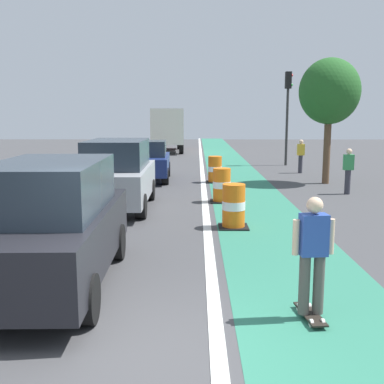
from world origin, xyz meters
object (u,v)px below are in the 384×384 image
skateboarder_on_lane (313,254)px  traffic_barrel_mid (222,186)px  delivery_truck_down_block (167,127)px  traffic_light_corner (288,102)px  street_tree_sidewalk (330,92)px  parked_suv_second (118,174)px  parked_sedan_third (147,161)px  traffic_barrel_back (215,170)px  pedestrian_waiting (301,155)px  pedestrian_crossing (348,170)px  parked_suv_nearest (51,224)px  traffic_barrel_front (234,207)px

skateboarder_on_lane → traffic_barrel_mid: size_ratio=1.55×
delivery_truck_down_block → traffic_light_corner: (7.30, -9.95, 1.65)m
traffic_barrel_mid → traffic_light_corner: 12.47m
street_tree_sidewalk → delivery_truck_down_block: bearing=113.9°
traffic_barrel_mid → parked_suv_second: bearing=-161.0°
parked_sedan_third → traffic_barrel_back: 2.96m
pedestrian_waiting → parked_sedan_third: bearing=-159.2°
delivery_truck_down_block → street_tree_sidewalk: 18.79m
street_tree_sidewalk → pedestrian_crossing: bearing=-88.8°
parked_suv_nearest → traffic_barrel_front: (3.23, 4.05, -0.50)m
pedestrian_crossing → parked_suv_nearest: bearing=-129.9°
traffic_light_corner → traffic_barrel_back: bearing=-121.5°
parked_suv_second → traffic_barrel_back: parked_suv_second is taller
traffic_barrel_mid → skateboarder_on_lane: bearing=-85.0°
parked_suv_nearest → parked_sedan_third: (0.18, 12.60, -0.20)m
traffic_barrel_mid → traffic_barrel_back: same height
traffic_light_corner → pedestrian_waiting: 4.47m
parked_suv_second → delivery_truck_down_block: (0.01, 22.40, 0.81)m
traffic_light_corner → pedestrian_waiting: traffic_light_corner is taller
traffic_barrel_mid → traffic_light_corner: traffic_light_corner is taller
parked_sedan_third → parked_suv_second: bearing=-91.9°
parked_suv_nearest → parked_sedan_third: size_ratio=1.12×
parked_suv_second → pedestrian_waiting: parked_suv_second is taller
traffic_light_corner → street_tree_sidewalk: bearing=-87.7°
parked_suv_nearest → pedestrian_waiting: 16.97m
skateboarder_on_lane → parked_suv_second: 8.61m
parked_suv_nearest → pedestrian_crossing: (7.64, 9.14, -0.17)m
skateboarder_on_lane → parked_sedan_third: bearing=105.0°
skateboarder_on_lane → pedestrian_crossing: 11.02m
traffic_light_corner → skateboarder_on_lane: bearing=-99.6°
traffic_barrel_front → skateboarder_on_lane: bearing=-83.0°
delivery_truck_down_block → pedestrian_waiting: delivery_truck_down_block is taller
parked_sedan_third → pedestrian_crossing: parked_sedan_third is taller
traffic_barrel_mid → pedestrian_waiting: pedestrian_waiting is taller
traffic_barrel_mid → delivery_truck_down_block: delivery_truck_down_block is taller
traffic_barrel_back → pedestrian_waiting: 5.38m
pedestrian_crossing → pedestrian_waiting: (-0.33, 6.17, 0.00)m
traffic_barrel_front → traffic_light_corner: size_ratio=0.21×
pedestrian_crossing → traffic_barrel_front: bearing=-130.9°
traffic_barrel_back → street_tree_sidewalk: bearing=-3.0°
traffic_barrel_back → traffic_light_corner: size_ratio=0.21×
traffic_barrel_mid → pedestrian_waiting: size_ratio=0.68×
parked_suv_nearest → traffic_barrel_front: 5.21m
parked_suv_nearest → traffic_light_corner: traffic_light_corner is taller
parked_suv_nearest → parked_sedan_third: bearing=89.2°
parked_suv_second → traffic_light_corner: size_ratio=0.91×
traffic_barrel_mid → street_tree_sidewalk: 6.90m
traffic_barrel_mid → traffic_barrel_back: (-0.05, 4.47, 0.00)m
parked_suv_nearest → parked_sedan_third: 12.60m
skateboarder_on_lane → parked_suv_nearest: size_ratio=0.36×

